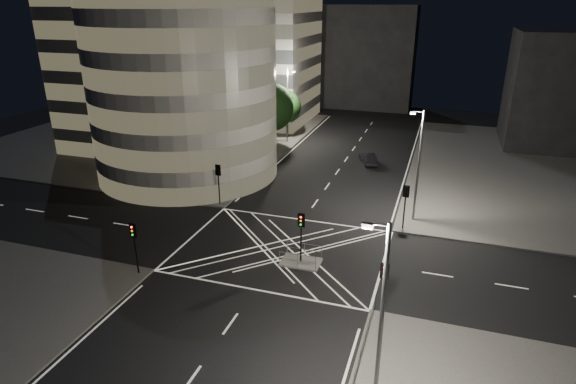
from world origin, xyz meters
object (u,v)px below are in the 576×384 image
(traffic_signal_nl, at_px, (134,239))
(sedan, at_px, (368,159))
(traffic_signal_fl, at_px, (218,177))
(traffic_signal_island, at_px, (301,229))
(traffic_signal_fr, at_px, (405,199))
(street_lamp_right_near, at_px, (380,316))
(street_lamp_left_near, at_px, (234,136))
(central_island, at_px, (301,262))
(street_lamp_left_far, at_px, (288,103))
(traffic_signal_nr, at_px, (384,281))
(street_lamp_right_far, at_px, (418,163))

(traffic_signal_nl, xyz_separation_m, sedan, (11.69, 30.89, -2.25))
(traffic_signal_fl, bearing_deg, traffic_signal_island, -37.54)
(traffic_signal_fr, distance_m, street_lamp_right_near, 20.97)
(traffic_signal_nl, height_order, traffic_signal_fr, same)
(traffic_signal_island, xyz_separation_m, street_lamp_left_near, (-11.44, 13.50, 2.63))
(central_island, distance_m, street_lamp_left_far, 33.95)
(central_island, distance_m, street_lamp_left_near, 18.52)
(street_lamp_right_near, bearing_deg, central_island, 120.75)
(sedan, bearing_deg, traffic_signal_fl, 32.88)
(traffic_signal_island, relative_size, street_lamp_left_near, 0.40)
(traffic_signal_fr, relative_size, traffic_signal_island, 1.00)
(traffic_signal_nr, relative_size, sedan, 0.99)
(central_island, distance_m, traffic_signal_fr, 11.10)
(traffic_signal_fl, height_order, traffic_signal_nl, same)
(street_lamp_right_far, bearing_deg, street_lamp_right_near, -90.00)
(traffic_signal_fr, bearing_deg, street_lamp_right_far, 73.89)
(traffic_signal_fl, height_order, traffic_signal_nr, same)
(traffic_signal_fr, bearing_deg, street_lamp_left_far, 128.17)
(street_lamp_left_far, height_order, street_lamp_right_far, same)
(traffic_signal_nl, xyz_separation_m, traffic_signal_island, (10.80, 5.30, 0.00))
(street_lamp_left_near, distance_m, street_lamp_left_far, 18.00)
(street_lamp_right_near, bearing_deg, street_lamp_left_near, 125.97)
(sedan, bearing_deg, traffic_signal_island, 64.95)
(traffic_signal_island, relative_size, street_lamp_right_near, 0.40)
(traffic_signal_fl, height_order, street_lamp_left_near, street_lamp_left_near)
(traffic_signal_nr, relative_size, street_lamp_left_near, 0.40)
(central_island, xyz_separation_m, traffic_signal_nl, (-10.80, -5.30, 2.84))
(traffic_signal_fr, distance_m, traffic_signal_nr, 13.60)
(traffic_signal_nr, bearing_deg, street_lamp_right_near, -84.96)
(street_lamp_left_far, relative_size, street_lamp_right_near, 1.00)
(street_lamp_left_far, relative_size, sedan, 2.47)
(sedan, bearing_deg, traffic_signal_nr, 77.77)
(street_lamp_left_near, height_order, street_lamp_left_far, same)
(traffic_signal_fr, distance_m, street_lamp_left_far, 29.63)
(traffic_signal_fr, height_order, sedan, traffic_signal_fr)
(traffic_signal_nl, distance_m, traffic_signal_nr, 17.60)
(traffic_signal_fl, bearing_deg, street_lamp_right_far, 6.88)
(traffic_signal_island, height_order, street_lamp_left_far, street_lamp_left_far)
(traffic_signal_fr, bearing_deg, traffic_signal_nr, -90.00)
(street_lamp_left_near, relative_size, street_lamp_left_far, 1.00)
(traffic_signal_nr, height_order, street_lamp_left_near, street_lamp_left_near)
(central_island, xyz_separation_m, traffic_signal_nr, (6.80, -5.30, 2.84))
(street_lamp_right_far, height_order, street_lamp_right_near, same)
(traffic_signal_nl, bearing_deg, central_island, 26.14)
(sedan, bearing_deg, street_lamp_right_far, 90.39)
(traffic_signal_nr, bearing_deg, street_lamp_left_near, 134.13)
(street_lamp_left_far, bearing_deg, street_lamp_left_near, -90.00)
(traffic_signal_island, bearing_deg, street_lamp_left_near, 130.27)
(street_lamp_right_near, bearing_deg, traffic_signal_fl, 131.24)
(traffic_signal_fl, height_order, sedan, traffic_signal_fl)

